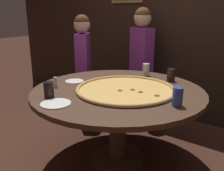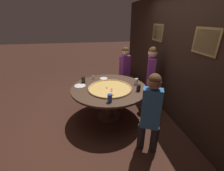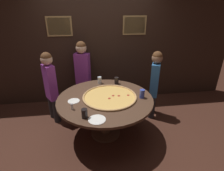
{
  "view_description": "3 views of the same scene",
  "coord_description": "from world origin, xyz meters",
  "px_view_note": "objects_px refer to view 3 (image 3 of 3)",
  "views": [
    {
      "loc": [
        1.26,
        -1.81,
        1.43
      ],
      "look_at": [
        -0.03,
        -0.05,
        0.78
      ],
      "focal_mm": 40.0,
      "sensor_mm": 36.0,
      "label": 1
    },
    {
      "loc": [
        2.84,
        -0.44,
        2.06
      ],
      "look_at": [
        0.1,
        0.05,
        0.82
      ],
      "focal_mm": 24.0,
      "sensor_mm": 36.0,
      "label": 2
    },
    {
      "loc": [
        -0.23,
        -2.55,
        2.13
      ],
      "look_at": [
        0.13,
        0.06,
        0.93
      ],
      "focal_mm": 28.0,
      "sensor_mm": 36.0,
      "label": 3
    }
  ],
  "objects_px": {
    "giant_pizza": "(110,96)",
    "condiment_shaker": "(72,107)",
    "drink_cup_centre_back": "(100,80)",
    "diner_far_left": "(155,81)",
    "drink_cup_beside_pizza": "(117,81)",
    "dining_table": "(105,104)",
    "white_plate_far_back": "(97,120)",
    "white_plate_left_side": "(74,101)",
    "drink_cup_near_right": "(84,113)",
    "diner_centre_back": "(50,84)",
    "drink_cup_near_left": "(142,94)",
    "diner_side_right": "(83,71)"
  },
  "relations": [
    {
      "from": "drink_cup_near_right",
      "to": "dining_table",
      "type": "bearing_deg",
      "value": 57.97
    },
    {
      "from": "dining_table",
      "to": "condiment_shaker",
      "type": "xyz_separation_m",
      "value": [
        -0.52,
        -0.3,
        0.18
      ]
    },
    {
      "from": "giant_pizza",
      "to": "condiment_shaker",
      "type": "xyz_separation_m",
      "value": [
        -0.6,
        -0.3,
        0.04
      ]
    },
    {
      "from": "drink_cup_beside_pizza",
      "to": "condiment_shaker",
      "type": "bearing_deg",
      "value": -133.33
    },
    {
      "from": "drink_cup_near_left",
      "to": "white_plate_left_side",
      "type": "xyz_separation_m",
      "value": [
        -1.12,
        0.03,
        -0.07
      ]
    },
    {
      "from": "diner_centre_back",
      "to": "diner_side_right",
      "type": "relative_size",
      "value": 0.94
    },
    {
      "from": "dining_table",
      "to": "giant_pizza",
      "type": "bearing_deg",
      "value": 5.13
    },
    {
      "from": "drink_cup_beside_pizza",
      "to": "white_plate_far_back",
      "type": "bearing_deg",
      "value": -111.28
    },
    {
      "from": "white_plate_left_side",
      "to": "drink_cup_near_left",
      "type": "bearing_deg",
      "value": -1.52
    },
    {
      "from": "giant_pizza",
      "to": "condiment_shaker",
      "type": "relative_size",
      "value": 9.34
    },
    {
      "from": "dining_table",
      "to": "drink_cup_centre_back",
      "type": "height_order",
      "value": "drink_cup_centre_back"
    },
    {
      "from": "condiment_shaker",
      "to": "dining_table",
      "type": "bearing_deg",
      "value": 29.78
    },
    {
      "from": "diner_side_right",
      "to": "white_plate_far_back",
      "type": "bearing_deg",
      "value": 116.18
    },
    {
      "from": "diner_centre_back",
      "to": "drink_cup_near_right",
      "type": "bearing_deg",
      "value": 178.76
    },
    {
      "from": "drink_cup_near_right",
      "to": "white_plate_far_back",
      "type": "bearing_deg",
      "value": -24.79
    },
    {
      "from": "drink_cup_near_left",
      "to": "dining_table",
      "type": "bearing_deg",
      "value": 172.44
    },
    {
      "from": "white_plate_far_back",
      "to": "diner_centre_back",
      "type": "xyz_separation_m",
      "value": [
        -0.81,
        1.2,
        0.05
      ]
    },
    {
      "from": "dining_table",
      "to": "diner_side_right",
      "type": "height_order",
      "value": "diner_side_right"
    },
    {
      "from": "dining_table",
      "to": "giant_pizza",
      "type": "distance_m",
      "value": 0.16
    },
    {
      "from": "drink_cup_centre_back",
      "to": "condiment_shaker",
      "type": "distance_m",
      "value": 1.02
    },
    {
      "from": "drink_cup_centre_back",
      "to": "giant_pizza",
      "type": "bearing_deg",
      "value": -78.44
    },
    {
      "from": "white_plate_far_back",
      "to": "diner_far_left",
      "type": "bearing_deg",
      "value": 42.13
    },
    {
      "from": "condiment_shaker",
      "to": "diner_far_left",
      "type": "height_order",
      "value": "diner_far_left"
    },
    {
      "from": "drink_cup_near_right",
      "to": "diner_centre_back",
      "type": "height_order",
      "value": "diner_centre_back"
    },
    {
      "from": "condiment_shaker",
      "to": "diner_far_left",
      "type": "relative_size",
      "value": 0.07
    },
    {
      "from": "drink_cup_beside_pizza",
      "to": "drink_cup_near_left",
      "type": "height_order",
      "value": "drink_cup_near_left"
    },
    {
      "from": "giant_pizza",
      "to": "drink_cup_centre_back",
      "type": "bearing_deg",
      "value": 101.56
    },
    {
      "from": "diner_centre_back",
      "to": "drink_cup_centre_back",
      "type": "bearing_deg",
      "value": -120.22
    },
    {
      "from": "diner_far_left",
      "to": "diner_side_right",
      "type": "height_order",
      "value": "diner_side_right"
    },
    {
      "from": "condiment_shaker",
      "to": "diner_side_right",
      "type": "xyz_separation_m",
      "value": [
        0.14,
        1.38,
        0.05
      ]
    },
    {
      "from": "drink_cup_near_right",
      "to": "white_plate_far_back",
      "type": "xyz_separation_m",
      "value": [
        0.16,
        -0.08,
        -0.06
      ]
    },
    {
      "from": "giant_pizza",
      "to": "drink_cup_beside_pizza",
      "type": "bearing_deg",
      "value": 69.59
    },
    {
      "from": "drink_cup_near_right",
      "to": "white_plate_far_back",
      "type": "height_order",
      "value": "drink_cup_near_right"
    },
    {
      "from": "drink_cup_near_right",
      "to": "white_plate_left_side",
      "type": "relative_size",
      "value": 0.72
    },
    {
      "from": "white_plate_left_side",
      "to": "diner_side_right",
      "type": "height_order",
      "value": "diner_side_right"
    },
    {
      "from": "giant_pizza",
      "to": "drink_cup_beside_pizza",
      "type": "xyz_separation_m",
      "value": [
        0.2,
        0.54,
        0.05
      ]
    },
    {
      "from": "drink_cup_centre_back",
      "to": "drink_cup_near_left",
      "type": "xyz_separation_m",
      "value": [
        0.65,
        -0.69,
        0.01
      ]
    },
    {
      "from": "white_plate_left_side",
      "to": "diner_side_right",
      "type": "bearing_deg",
      "value": 83.28
    },
    {
      "from": "dining_table",
      "to": "drink_cup_centre_back",
      "type": "bearing_deg",
      "value": 94.15
    },
    {
      "from": "dining_table",
      "to": "diner_centre_back",
      "type": "height_order",
      "value": "diner_centre_back"
    },
    {
      "from": "drink_cup_centre_back",
      "to": "diner_far_left",
      "type": "height_order",
      "value": "diner_far_left"
    },
    {
      "from": "drink_cup_beside_pizza",
      "to": "drink_cup_centre_back",
      "type": "distance_m",
      "value": 0.33
    },
    {
      "from": "drink_cup_near_right",
      "to": "drink_cup_beside_pizza",
      "type": "bearing_deg",
      "value": 60.43
    },
    {
      "from": "drink_cup_centre_back",
      "to": "condiment_shaker",
      "type": "height_order",
      "value": "drink_cup_centre_back"
    },
    {
      "from": "giant_pizza",
      "to": "white_plate_far_back",
      "type": "xyz_separation_m",
      "value": [
        -0.25,
        -0.61,
        -0.01
      ]
    },
    {
      "from": "white_plate_far_back",
      "to": "diner_side_right",
      "type": "distance_m",
      "value": 1.7
    },
    {
      "from": "white_plate_far_back",
      "to": "white_plate_left_side",
      "type": "distance_m",
      "value": 0.65
    },
    {
      "from": "drink_cup_near_left",
      "to": "diner_centre_back",
      "type": "xyz_separation_m",
      "value": [
        -1.59,
        0.68,
        -0.02
      ]
    },
    {
      "from": "condiment_shaker",
      "to": "diner_side_right",
      "type": "distance_m",
      "value": 1.39
    },
    {
      "from": "giant_pizza",
      "to": "white_plate_left_side",
      "type": "relative_size",
      "value": 4.82
    }
  ]
}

